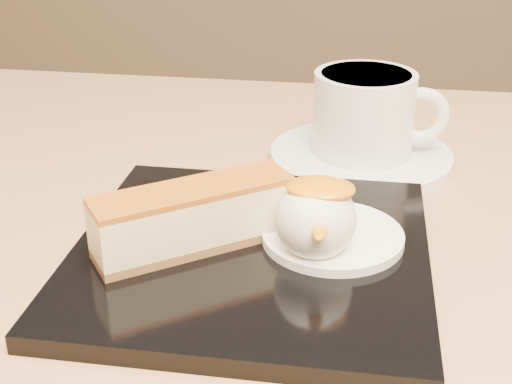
% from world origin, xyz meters
% --- Properties ---
extents(dessert_plate, '(0.22, 0.22, 0.01)m').
position_xyz_m(dessert_plate, '(0.02, 0.02, 0.73)').
color(dessert_plate, black).
rests_on(dessert_plate, table).
extents(cheesecake, '(0.12, 0.10, 0.04)m').
position_xyz_m(cheesecake, '(-0.01, 0.01, 0.75)').
color(cheesecake, brown).
rests_on(cheesecake, dessert_plate).
extents(cream_smear, '(0.09, 0.09, 0.01)m').
position_xyz_m(cream_smear, '(0.07, 0.03, 0.73)').
color(cream_smear, white).
rests_on(cream_smear, dessert_plate).
extents(ice_cream_scoop, '(0.05, 0.05, 0.05)m').
position_xyz_m(ice_cream_scoop, '(0.06, 0.01, 0.76)').
color(ice_cream_scoop, white).
rests_on(ice_cream_scoop, cream_smear).
extents(mango_sauce, '(0.04, 0.03, 0.01)m').
position_xyz_m(mango_sauce, '(0.07, 0.01, 0.78)').
color(mango_sauce, orange).
rests_on(mango_sauce, ice_cream_scoop).
extents(mint_sprig, '(0.03, 0.02, 0.00)m').
position_xyz_m(mint_sprig, '(0.04, 0.06, 0.74)').
color(mint_sprig, '#32842B').
rests_on(mint_sprig, cream_smear).
extents(saucer, '(0.15, 0.15, 0.01)m').
position_xyz_m(saucer, '(0.09, 0.19, 0.72)').
color(saucer, white).
rests_on(saucer, table).
extents(coffee_cup, '(0.11, 0.08, 0.07)m').
position_xyz_m(coffee_cup, '(0.09, 0.19, 0.76)').
color(coffee_cup, white).
rests_on(coffee_cup, saucer).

